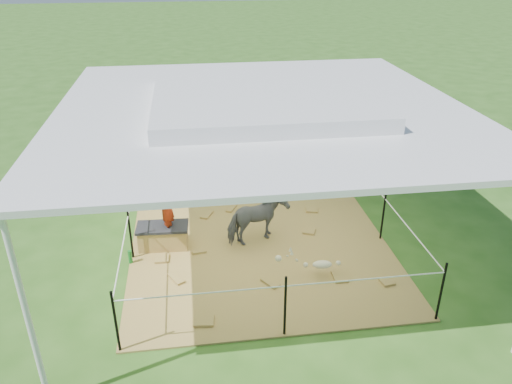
{
  "coord_description": "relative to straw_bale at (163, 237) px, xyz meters",
  "views": [
    {
      "loc": [
        -1.14,
        -7.52,
        4.91
      ],
      "look_at": [
        0.0,
        0.6,
        0.85
      ],
      "focal_mm": 35.0,
      "sensor_mm": 36.0,
      "label": 1
    }
  ],
  "objects": [
    {
      "name": "distant_person",
      "position": [
        4.28,
        7.38,
        0.41
      ],
      "size": [
        0.64,
        0.52,
        1.26
      ],
      "primitive_type": "imported",
      "rotation": [
        0.0,
        0.0,
        3.07
      ],
      "color": "teal",
      "rests_on": "ground"
    },
    {
      "name": "rope_fence",
      "position": [
        1.73,
        -0.28,
        0.42
      ],
      "size": [
        4.54,
        4.54,
        1.0
      ],
      "color": "black",
      "rests_on": "ground"
    },
    {
      "name": "canopy_tent",
      "position": [
        1.73,
        -0.28,
        2.47
      ],
      "size": [
        6.3,
        6.3,
        2.9
      ],
      "color": "silver",
      "rests_on": "ground"
    },
    {
      "name": "pony",
      "position": [
        1.7,
        -0.08,
        0.27
      ],
      "size": [
        1.21,
        0.89,
        0.93
      ],
      "primitive_type": "imported",
      "rotation": [
        0.0,
        0.0,
        1.97
      ],
      "color": "#4C4C51",
      "rests_on": "hay_patch"
    },
    {
      "name": "woman",
      "position": [
        0.1,
        0.0,
        0.7
      ],
      "size": [
        0.26,
        0.39,
        1.02
      ],
      "primitive_type": "imported",
      "rotation": [
        0.0,
        0.0,
        -1.62
      ],
      "color": "#B52D11",
      "rests_on": "straw_bale"
    },
    {
      "name": "picnic_table_near",
      "position": [
        3.04,
        7.62,
        0.19
      ],
      "size": [
        2.24,
        1.82,
        0.83
      ],
      "primitive_type": "cube",
      "rotation": [
        0.0,
        0.0,
        -0.21
      ],
      "color": "#54341C",
      "rests_on": "ground"
    },
    {
      "name": "foal",
      "position": [
        2.59,
        -1.27,
        0.06
      ],
      "size": [
        0.93,
        0.58,
        0.49
      ],
      "primitive_type": null,
      "rotation": [
        0.0,
        0.0,
        -0.1
      ],
      "color": "#C0B58C",
      "rests_on": "hay_patch"
    },
    {
      "name": "dark_cloth",
      "position": [
        0.0,
        0.0,
        0.21
      ],
      "size": [
        0.93,
        0.52,
        0.05
      ],
      "primitive_type": "cube",
      "rotation": [
        0.0,
        0.0,
        -0.05
      ],
      "color": "black",
      "rests_on": "straw_bale"
    },
    {
      "name": "trash_barrel",
      "position": [
        5.0,
        6.5,
        0.24
      ],
      "size": [
        0.64,
        0.64,
        0.92
      ],
      "primitive_type": "cylinder",
      "rotation": [
        0.0,
        0.0,
        -0.09
      ],
      "color": "#1849B7",
      "rests_on": "ground"
    },
    {
      "name": "ground",
      "position": [
        1.73,
        -0.28,
        -0.22
      ],
      "size": [
        90.0,
        90.0,
        0.0
      ],
      "primitive_type": "plane",
      "color": "#2D5919",
      "rests_on": "ground"
    },
    {
      "name": "picnic_table_far",
      "position": [
        7.0,
        8.4,
        0.14
      ],
      "size": [
        1.81,
        1.38,
        0.72
      ],
      "primitive_type": "cube",
      "rotation": [
        0.0,
        0.0,
        0.08
      ],
      "color": "#52321C",
      "rests_on": "ground"
    },
    {
      "name": "hay_patch",
      "position": [
        1.73,
        -0.28,
        -0.2
      ],
      "size": [
        4.6,
        4.6,
        0.03
      ],
      "primitive_type": "cube",
      "color": "brown",
      "rests_on": "ground"
    },
    {
      "name": "pink_hat",
      "position": [
        1.7,
        -0.08,
        0.81
      ],
      "size": [
        0.29,
        0.29,
        0.13
      ],
      "primitive_type": "cylinder",
      "color": "pink",
      "rests_on": "pony"
    },
    {
      "name": "green_bottle",
      "position": [
        -0.55,
        -0.45,
        -0.07
      ],
      "size": [
        0.07,
        0.07,
        0.24
      ],
      "primitive_type": "cylinder",
      "rotation": [
        0.0,
        0.0,
        -0.05
      ],
      "color": "#186F25",
      "rests_on": "hay_patch"
    },
    {
      "name": "straw_bale",
      "position": [
        0.0,
        0.0,
        0.0
      ],
      "size": [
        0.87,
        0.47,
        0.38
      ],
      "primitive_type": "cube",
      "rotation": [
        0.0,
        0.0,
        -0.05
      ],
      "color": "olive",
      "rests_on": "hay_patch"
    }
  ]
}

